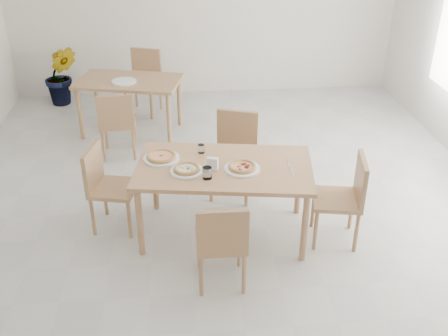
{
  "coord_description": "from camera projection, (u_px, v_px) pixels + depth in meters",
  "views": [
    {
      "loc": [
        -0.42,
        -4.68,
        3.08
      ],
      "look_at": [
        -0.05,
        -0.45,
        0.73
      ],
      "focal_mm": 42.0,
      "sensor_mm": 36.0,
      "label": 1
    }
  ],
  "objects": [
    {
      "name": "main_table",
      "position": [
        224.0,
        173.0,
        4.88
      ],
      "size": [
        1.74,
        1.15,
        0.75
      ],
      "rotation": [
        0.0,
        0.0,
        -0.15
      ],
      "color": "tan",
      "rests_on": "ground"
    },
    {
      "name": "chair_south",
      "position": [
        222.0,
        240.0,
        4.28
      ],
      "size": [
        0.42,
        0.42,
        0.84
      ],
      "rotation": [
        0.0,
        0.0,
        3.14
      ],
      "color": "#A58252",
      "rests_on": "ground"
    },
    {
      "name": "chair_north",
      "position": [
        235.0,
        148.0,
        5.65
      ],
      "size": [
        0.58,
        0.58,
        0.92
      ],
      "rotation": [
        0.0,
        0.0,
        -0.33
      ],
      "color": "#A58252",
      "rests_on": "ground"
    },
    {
      "name": "chair_west",
      "position": [
        106.0,
        182.0,
        5.07
      ],
      "size": [
        0.51,
        0.51,
        0.86
      ],
      "rotation": [
        0.0,
        0.0,
        1.35
      ],
      "color": "#A58252",
      "rests_on": "ground"
    },
    {
      "name": "chair_east",
      "position": [
        346.0,
        194.0,
        4.86
      ],
      "size": [
        0.51,
        0.51,
        0.88
      ],
      "rotation": [
        0.0,
        0.0,
        -1.75
      ],
      "color": "#A58252",
      "rests_on": "ground"
    },
    {
      "name": "plate_margherita",
      "position": [
        161.0,
        158.0,
        4.95
      ],
      "size": [
        0.34,
        0.34,
        0.02
      ],
      "primitive_type": "cylinder",
      "color": "white",
      "rests_on": "main_table"
    },
    {
      "name": "plate_mushroom",
      "position": [
        187.0,
        171.0,
        4.74
      ],
      "size": [
        0.3,
        0.3,
        0.02
      ],
      "primitive_type": "cylinder",
      "color": "white",
      "rests_on": "main_table"
    },
    {
      "name": "plate_pepperoni",
      "position": [
        242.0,
        169.0,
        4.78
      ],
      "size": [
        0.33,
        0.33,
        0.02
      ],
      "primitive_type": "cylinder",
      "color": "white",
      "rests_on": "main_table"
    },
    {
      "name": "pizza_margherita",
      "position": [
        161.0,
        156.0,
        4.94
      ],
      "size": [
        0.33,
        0.33,
        0.03
      ],
      "rotation": [
        0.0,
        0.0,
        0.18
      ],
      "color": "#E3B36B",
      "rests_on": "plate_margherita"
    },
    {
      "name": "pizza_mushroom",
      "position": [
        187.0,
        169.0,
        4.73
      ],
      "size": [
        0.29,
        0.29,
        0.03
      ],
      "rotation": [
        0.0,
        0.0,
        -0.23
      ],
      "color": "#E3B36B",
      "rests_on": "plate_mushroom"
    },
    {
      "name": "pizza_pepperoni",
      "position": [
        242.0,
        166.0,
        4.77
      ],
      "size": [
        0.34,
        0.34,
        0.03
      ],
      "rotation": [
        0.0,
        0.0,
        -0.42
      ],
      "color": "#E3B36B",
      "rests_on": "plate_pepperoni"
    },
    {
      "name": "tumbler_a",
      "position": [
        207.0,
        173.0,
        4.62
      ],
      "size": [
        0.08,
        0.08,
        0.11
      ],
      "primitive_type": "cylinder",
      "color": "white",
      "rests_on": "main_table"
    },
    {
      "name": "tumbler_b",
      "position": [
        201.0,
        149.0,
        5.06
      ],
      "size": [
        0.06,
        0.06,
        0.08
      ],
      "primitive_type": "cylinder",
      "color": "white",
      "rests_on": "main_table"
    },
    {
      "name": "napkin_holder",
      "position": [
        212.0,
        164.0,
        4.74
      ],
      "size": [
        0.12,
        0.09,
        0.13
      ],
      "rotation": [
        0.0,
        0.0,
        -0.34
      ],
      "color": "silver",
      "rests_on": "main_table"
    },
    {
      "name": "fork_a",
      "position": [
        289.0,
        163.0,
        4.88
      ],
      "size": [
        0.06,
        0.19,
        0.01
      ],
      "primitive_type": "cube",
      "rotation": [
        0.0,
        0.0,
        -0.22
      ],
      "color": "silver",
      "rests_on": "main_table"
    },
    {
      "name": "fork_b",
      "position": [
        292.0,
        172.0,
        4.74
      ],
      "size": [
        0.02,
        0.19,
        0.01
      ],
      "primitive_type": "cube",
      "rotation": [
        0.0,
        0.0,
        -0.02
      ],
      "color": "silver",
      "rests_on": "main_table"
    },
    {
      "name": "second_table",
      "position": [
        129.0,
        87.0,
        6.96
      ],
      "size": [
        1.48,
        1.05,
        0.75
      ],
      "rotation": [
        0.0,
        0.0,
        -0.23
      ],
      "color": "#A58252",
      "rests_on": "ground"
    },
    {
      "name": "chair_back_s",
      "position": [
        117.0,
        120.0,
        6.37
      ],
      "size": [
        0.44,
        0.44,
        0.86
      ],
      "rotation": [
        0.0,
        0.0,
        3.17
      ],
      "color": "#A58252",
      "rests_on": "ground"
    },
    {
      "name": "chair_back_n",
      "position": [
        144.0,
        77.0,
        7.68
      ],
      "size": [
        0.58,
        0.58,
        0.92
      ],
      "rotation": [
        0.0,
        0.0,
        -0.33
      ],
      "color": "#A58252",
      "rests_on": "ground"
    },
    {
      "name": "plate_empty",
      "position": [
        124.0,
        81.0,
        6.83
      ],
      "size": [
        0.32,
        0.32,
        0.02
      ],
      "primitive_type": "cylinder",
      "color": "white",
      "rests_on": "second_table"
    },
    {
      "name": "potted_plant",
      "position": [
        61.0,
        75.0,
        7.95
      ],
      "size": [
        0.55,
        0.46,
        0.91
      ],
      "primitive_type": "imported",
      "rotation": [
        0.0,
        0.0,
        0.12
      ],
      "color": "#3C7122",
      "rests_on": "ground"
    }
  ]
}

